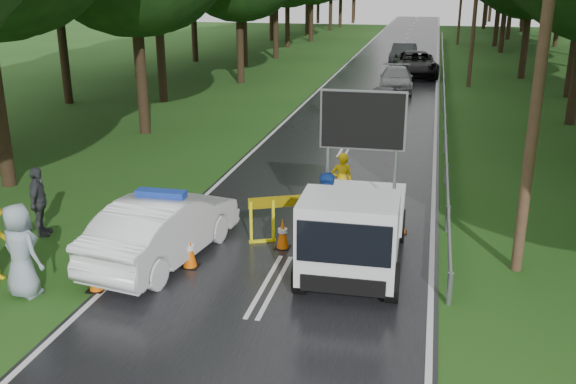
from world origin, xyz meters
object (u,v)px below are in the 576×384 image
(civilian, at_px, (329,212))
(police_sedan, at_px, (163,228))
(barrier, at_px, (306,206))
(officer, at_px, (342,182))
(work_truck, at_px, (354,226))
(queue_car_first, at_px, (382,101))
(queue_car_third, at_px, (415,64))
(queue_car_fourth, at_px, (403,54))
(queue_car_second, at_px, (396,79))

(civilian, bearing_deg, police_sedan, -179.24)
(barrier, distance_m, officer, 2.38)
(work_truck, relative_size, queue_car_first, 1.24)
(work_truck, xyz_separation_m, officer, (-0.81, 3.77, -0.19))
(civilian, bearing_deg, queue_car_third, 68.14)
(work_truck, height_order, barrier, work_truck)
(barrier, height_order, queue_car_first, queue_car_first)
(queue_car_first, bearing_deg, barrier, -87.31)
(police_sedan, distance_m, officer, 5.49)
(police_sedan, xyz_separation_m, queue_car_first, (3.53, 17.70, -0.11))
(officer, relative_size, civilian, 0.87)
(queue_car_third, relative_size, queue_car_fourth, 1.25)
(civilian, xyz_separation_m, queue_car_third, (1.01, 29.52, -0.16))
(queue_car_first, bearing_deg, queue_car_second, 92.98)
(police_sedan, bearing_deg, officer, -120.74)
(officer, relative_size, queue_car_third, 0.29)
(officer, bearing_deg, civilian, 74.50)
(queue_car_second, distance_m, queue_car_third, 6.07)
(police_sedan, relative_size, queue_car_second, 1.06)
(police_sedan, relative_size, barrier, 1.84)
(police_sedan, height_order, officer, police_sedan)
(work_truck, bearing_deg, queue_car_third, 88.48)
(queue_car_first, height_order, queue_car_fourth, queue_car_fourth)
(police_sedan, xyz_separation_m, barrier, (2.97, 1.89, 0.13))
(queue_car_first, relative_size, queue_car_fourth, 0.83)
(officer, distance_m, queue_car_first, 13.49)
(civilian, bearing_deg, barrier, 120.85)
(barrier, bearing_deg, queue_car_second, 63.14)
(barrier, distance_m, queue_car_third, 29.04)
(barrier, xyz_separation_m, queue_car_first, (0.56, 15.80, -0.24))
(queue_car_fourth, bearing_deg, queue_car_third, -76.14)
(police_sedan, relative_size, queue_car_third, 0.84)
(police_sedan, distance_m, civilian, 3.87)
(police_sedan, xyz_separation_m, queue_car_second, (3.74, 24.88, -0.10))
(police_sedan, bearing_deg, barrier, -138.31)
(officer, xyz_separation_m, queue_car_first, (0.00, 13.49, -0.18))
(police_sedan, bearing_deg, queue_car_first, -92.06)
(queue_car_first, bearing_deg, queue_car_fourth, 94.71)
(officer, relative_size, queue_car_fourth, 0.36)
(queue_car_fourth, bearing_deg, queue_car_second, -85.51)
(work_truck, distance_m, queue_car_fourth, 36.46)
(officer, distance_m, queue_car_fourth, 32.67)
(queue_car_first, bearing_deg, police_sedan, -96.57)
(police_sedan, height_order, queue_car_third, police_sedan)
(barrier, relative_size, queue_car_first, 0.68)
(officer, height_order, civilian, civilian)
(barrier, height_order, queue_car_second, queue_car_second)
(work_truck, relative_size, barrier, 1.82)
(queue_car_second, height_order, queue_car_fourth, queue_car_fourth)
(barrier, bearing_deg, officer, 51.62)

